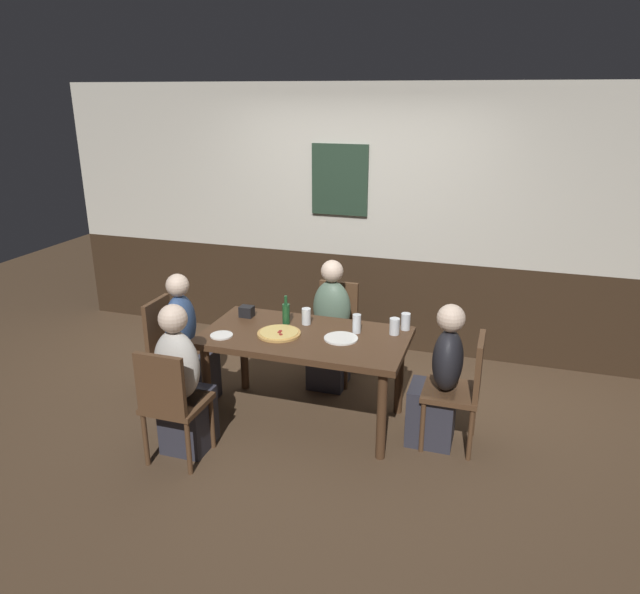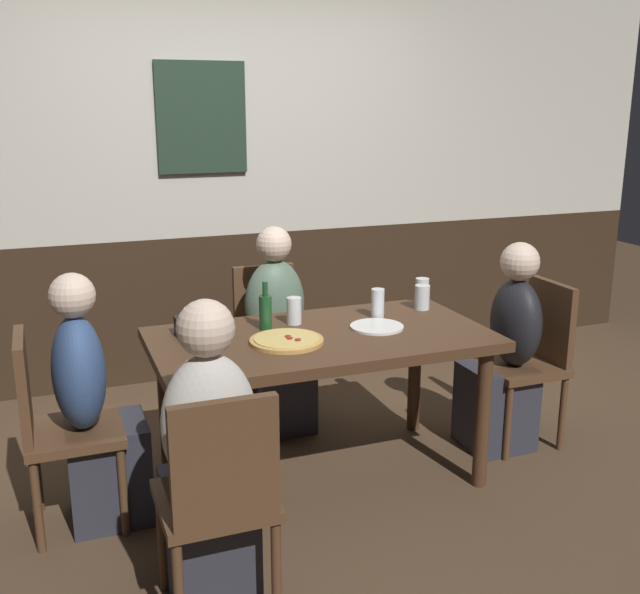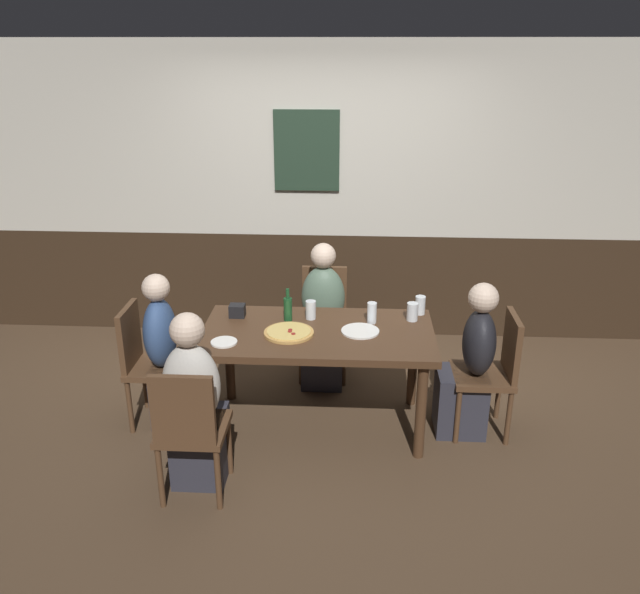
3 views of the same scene
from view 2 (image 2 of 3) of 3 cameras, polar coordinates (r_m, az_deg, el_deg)
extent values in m
plane|color=#4C3826|center=(3.76, 0.08, -13.72)|extent=(12.00, 12.00, 0.00)
cube|color=#332316|center=(5.05, -6.64, -0.42)|extent=(6.40, 0.10, 0.95)
cube|color=beige|center=(4.88, -7.11, 14.48)|extent=(6.40, 0.10, 1.65)
cube|color=#233828|center=(4.77, -9.13, 13.51)|extent=(0.56, 0.03, 0.68)
cube|color=#472D1C|center=(3.47, 0.08, -3.30)|extent=(1.58, 0.84, 0.05)
cylinder|color=#472D1C|center=(3.14, -9.73, -12.91)|extent=(0.07, 0.07, 0.69)
cylinder|color=#472D1C|center=(3.62, 12.43, -9.15)|extent=(0.07, 0.07, 0.69)
cylinder|color=#472D1C|center=(3.75, -11.82, -8.27)|extent=(0.07, 0.07, 0.69)
cylinder|color=#472D1C|center=(4.16, 7.31, -5.70)|extent=(0.07, 0.07, 0.69)
cube|color=#513521|center=(2.74, -8.10, -15.26)|extent=(0.40, 0.40, 0.04)
cube|color=#513521|center=(2.47, -7.34, -12.54)|extent=(0.36, 0.04, 0.43)
cylinder|color=#513521|center=(2.97, -12.07, -17.89)|extent=(0.04, 0.04, 0.41)
cylinder|color=#513521|center=(3.03, -5.43, -16.93)|extent=(0.04, 0.04, 0.41)
cylinder|color=#513521|center=(2.75, -3.39, -20.46)|extent=(0.04, 0.04, 0.41)
cube|color=#513521|center=(4.24, -3.61, -3.97)|extent=(0.40, 0.40, 0.04)
cube|color=#513521|center=(4.34, -4.37, -0.31)|extent=(0.36, 0.04, 0.43)
cylinder|color=#513521|center=(4.22, -0.64, -7.30)|extent=(0.04, 0.04, 0.41)
cylinder|color=#513521|center=(4.13, -5.12, -7.90)|extent=(0.04, 0.04, 0.41)
cylinder|color=#513521|center=(4.52, -2.15, -5.77)|extent=(0.04, 0.04, 0.41)
cylinder|color=#513521|center=(4.43, -6.34, -6.30)|extent=(0.04, 0.04, 0.41)
cube|color=#513521|center=(3.37, -18.43, -9.88)|extent=(0.40, 0.40, 0.04)
cube|color=#513521|center=(3.28, -21.91, -6.43)|extent=(0.04, 0.36, 0.43)
cylinder|color=#513521|center=(3.63, -15.55, -11.77)|extent=(0.04, 0.04, 0.41)
cylinder|color=#513521|center=(3.32, -14.93, -14.30)|extent=(0.04, 0.04, 0.41)
cylinder|color=#513521|center=(3.62, -21.02, -12.29)|extent=(0.04, 0.04, 0.41)
cylinder|color=#513521|center=(3.32, -20.96, -14.88)|extent=(0.04, 0.04, 0.41)
cube|color=#513521|center=(4.09, 15.09, -5.23)|extent=(0.40, 0.40, 0.04)
cube|color=#513521|center=(4.12, 17.34, -1.79)|extent=(0.04, 0.36, 0.43)
cylinder|color=#513521|center=(3.95, 14.29, -9.42)|extent=(0.04, 0.04, 0.41)
cylinder|color=#513521|center=(4.20, 11.62, -7.72)|extent=(0.04, 0.04, 0.41)
cylinder|color=#513521|center=(4.14, 18.19, -8.54)|extent=(0.04, 0.04, 0.41)
cylinder|color=#513521|center=(4.39, 15.41, -6.98)|extent=(0.04, 0.04, 0.41)
cube|color=#2D2D38|center=(2.95, -8.55, -17.50)|extent=(0.32, 0.34, 0.45)
ellipsoid|color=beige|center=(2.64, -8.52, -9.62)|extent=(0.34, 0.22, 0.52)
sphere|color=beige|center=(2.52, -8.82, -2.40)|extent=(0.20, 0.20, 0.20)
cube|color=#2D2D38|center=(4.20, -3.03, -7.15)|extent=(0.32, 0.34, 0.45)
ellipsoid|color=#56705B|center=(4.13, -3.50, -0.55)|extent=(0.34, 0.22, 0.51)
sphere|color=beige|center=(4.05, -3.58, 4.10)|extent=(0.19, 0.19, 0.19)
cube|color=#2D2D38|center=(3.46, -15.95, -12.76)|extent=(0.34, 0.32, 0.45)
ellipsoid|color=#334C7A|center=(3.27, -18.11, -5.54)|extent=(0.22, 0.34, 0.50)
sphere|color=beige|center=(3.17, -18.59, 0.10)|extent=(0.19, 0.19, 0.19)
cube|color=#2D2D38|center=(4.09, 13.40, -8.19)|extent=(0.34, 0.32, 0.45)
ellipsoid|color=black|center=(3.99, 14.86, -1.89)|extent=(0.22, 0.34, 0.46)
sphere|color=beige|center=(3.91, 15.17, 2.65)|extent=(0.20, 0.20, 0.20)
cylinder|color=tan|center=(3.35, -2.59, -3.41)|extent=(0.34, 0.34, 0.02)
cylinder|color=#DBB760|center=(3.34, -2.59, -3.21)|extent=(0.30, 0.30, 0.01)
cylinder|color=maroon|center=(3.33, -2.36, -3.17)|extent=(0.03, 0.03, 0.00)
cylinder|color=maroon|center=(3.35, -2.50, -3.03)|extent=(0.03, 0.03, 0.00)
cylinder|color=maroon|center=(3.30, -1.72, -3.29)|extent=(0.03, 0.03, 0.00)
cylinder|color=silver|center=(3.61, -2.01, -1.06)|extent=(0.07, 0.07, 0.13)
cylinder|color=#331E14|center=(3.62, -2.01, -1.65)|extent=(0.06, 0.06, 0.06)
cylinder|color=silver|center=(4.03, 7.88, 0.51)|extent=(0.07, 0.07, 0.13)
cylinder|color=#C6842D|center=(4.04, 7.87, 0.24)|extent=(0.06, 0.06, 0.10)
cylinder|color=silver|center=(3.90, 7.89, -0.02)|extent=(0.08, 0.08, 0.13)
cylinder|color=#C6842D|center=(3.91, 7.88, -0.27)|extent=(0.07, 0.07, 0.09)
cylinder|color=silver|center=(3.72, 4.48, -0.49)|extent=(0.07, 0.07, 0.15)
cylinder|color=#B26623|center=(3.73, 4.47, -0.92)|extent=(0.06, 0.06, 0.09)
cylinder|color=#194723|center=(3.53, -4.23, -1.22)|extent=(0.06, 0.06, 0.17)
cylinder|color=#194723|center=(3.49, -4.26, 0.64)|extent=(0.03, 0.03, 0.07)
cylinder|color=white|center=(3.57, 4.37, -2.28)|extent=(0.26, 0.26, 0.01)
cylinder|color=white|center=(3.10, -8.83, -5.14)|extent=(0.17, 0.17, 0.01)
cube|color=black|center=(3.50, -10.21, -2.20)|extent=(0.11, 0.09, 0.09)
camera|label=1|loc=(2.82, 91.85, 14.75)|focal=33.19mm
camera|label=3|loc=(1.87, 108.21, 20.60)|focal=36.54mm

